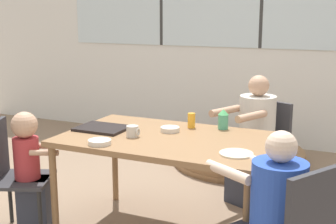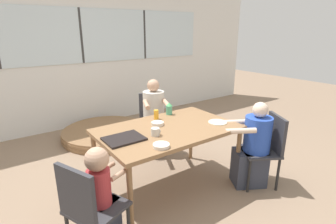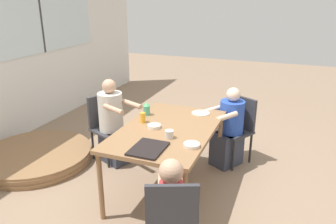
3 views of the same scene
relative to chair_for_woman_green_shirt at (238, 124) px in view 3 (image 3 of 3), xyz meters
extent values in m
plane|color=#8C725B|center=(-1.00, 0.58, -0.50)|extent=(16.00, 16.00, 0.00)
cube|color=#333333|center=(0.30, 3.23, 1.16)|extent=(0.04, 0.01, 0.95)
cube|color=olive|center=(-1.00, 0.58, 0.23)|extent=(1.49, 0.93, 0.04)
cylinder|color=olive|center=(-1.70, 0.16, -0.15)|extent=(0.05, 0.05, 0.71)
cylinder|color=olive|center=(-0.31, 0.16, -0.15)|extent=(0.05, 0.05, 0.71)
cylinder|color=olive|center=(-1.70, 0.99, -0.15)|extent=(0.05, 0.05, 0.71)
cylinder|color=olive|center=(-0.31, 0.99, -0.15)|extent=(0.05, 0.05, 0.71)
cube|color=#333338|center=(-0.08, 0.05, -0.09)|extent=(0.55, 0.55, 0.03)
cube|color=#333338|center=(0.08, -0.04, 0.14)|extent=(0.22, 0.35, 0.42)
cylinder|color=black|center=(-0.31, -0.02, -0.30)|extent=(0.03, 0.03, 0.41)
cylinder|color=black|center=(-0.14, 0.28, -0.30)|extent=(0.03, 0.03, 0.41)
cylinder|color=black|center=(-0.02, -0.19, -0.30)|extent=(0.03, 0.03, 0.41)
cylinder|color=black|center=(0.15, 0.11, -0.30)|extent=(0.03, 0.03, 0.41)
cube|color=#333338|center=(-0.58, 1.55, -0.09)|extent=(0.53, 0.53, 0.03)
cube|color=#333338|center=(-0.50, 1.72, 0.14)|extent=(0.36, 0.19, 0.42)
cylinder|color=black|center=(-0.49, 1.33, -0.30)|extent=(0.03, 0.03, 0.41)
cylinder|color=black|center=(-0.80, 1.47, -0.30)|extent=(0.03, 0.03, 0.41)
cylinder|color=black|center=(-0.35, 1.64, -0.30)|extent=(0.03, 0.03, 0.41)
cylinder|color=black|center=(-0.66, 1.78, -0.30)|extent=(0.03, 0.03, 0.41)
cube|color=#333338|center=(-1.99, 0.17, -0.09)|extent=(0.52, 0.52, 0.03)
cube|color=#333338|center=(-2.15, 0.10, 0.14)|extent=(0.18, 0.36, 0.42)
cube|color=#333847|center=(-0.17, 0.10, -0.29)|extent=(0.45, 0.42, 0.43)
cylinder|color=#284CB7|center=(-0.11, 0.07, 0.13)|extent=(0.30, 0.30, 0.41)
sphere|color=beige|center=(-0.11, 0.07, 0.42)|extent=(0.17, 0.17, 0.17)
cylinder|color=beige|center=(-0.41, 0.08, 0.24)|extent=(0.32, 0.22, 0.06)
cylinder|color=beige|center=(-0.27, 0.31, 0.24)|extent=(0.32, 0.22, 0.06)
cube|color=#333847|center=(-0.62, 1.46, -0.29)|extent=(0.40, 0.45, 0.43)
cylinder|color=beige|center=(-0.59, 1.52, 0.17)|extent=(0.31, 0.31, 0.49)
sphere|color=tan|center=(-0.59, 1.52, 0.51)|extent=(0.18, 0.18, 0.18)
cylinder|color=tan|center=(-0.57, 1.22, 0.31)|extent=(0.19, 0.33, 0.06)
cylinder|color=tan|center=(-0.82, 1.33, 0.31)|extent=(0.19, 0.33, 0.06)
cylinder|color=#B23338|center=(-1.95, 0.19, 0.08)|extent=(0.18, 0.18, 0.31)
sphere|color=tan|center=(-1.95, 0.19, 0.33)|extent=(0.19, 0.19, 0.19)
cylinder|color=tan|center=(-1.84, 0.32, 0.15)|extent=(0.20, 0.11, 0.04)
cylinder|color=tan|center=(-1.78, 0.17, 0.15)|extent=(0.20, 0.11, 0.04)
cube|color=black|center=(-1.54, 0.56, 0.26)|extent=(0.37, 0.29, 0.02)
cylinder|color=beige|center=(-1.23, 0.47, 0.29)|extent=(0.09, 0.09, 0.08)
torus|color=beige|center=(-1.19, 0.47, 0.29)|extent=(0.01, 0.06, 0.06)
cylinder|color=#4CA57F|center=(-0.72, 0.95, 0.30)|extent=(0.08, 0.08, 0.11)
cone|color=#4CB266|center=(-0.72, 0.95, 0.38)|extent=(0.08, 0.08, 0.04)
cylinder|color=gold|center=(-0.95, 0.89, 0.31)|extent=(0.06, 0.06, 0.11)
cylinder|color=silver|center=(-1.34, 0.21, 0.27)|extent=(0.15, 0.15, 0.03)
cylinder|color=silver|center=(-1.05, 0.72, 0.27)|extent=(0.14, 0.14, 0.04)
cylinder|color=beige|center=(-0.45, 0.38, 0.25)|extent=(0.21, 0.21, 0.01)
cylinder|color=olive|center=(-1.01, 2.43, -0.49)|extent=(1.42, 1.42, 0.03)
cylinder|color=olive|center=(-1.01, 2.43, -0.46)|extent=(1.43, 1.43, 0.03)
cylinder|color=olive|center=(-1.01, 2.43, -0.43)|extent=(1.42, 1.42, 0.03)
cylinder|color=olive|center=(-1.01, 2.43, -0.40)|extent=(1.43, 1.43, 0.03)
cylinder|color=olive|center=(-1.01, 2.43, -0.37)|extent=(1.42, 1.42, 0.03)
camera|label=1|loc=(0.32, -2.33, 1.12)|focal=50.00mm
camera|label=2|loc=(-2.55, -1.59, 1.27)|focal=28.00mm
camera|label=3|loc=(-3.97, -0.57, 1.57)|focal=35.00mm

